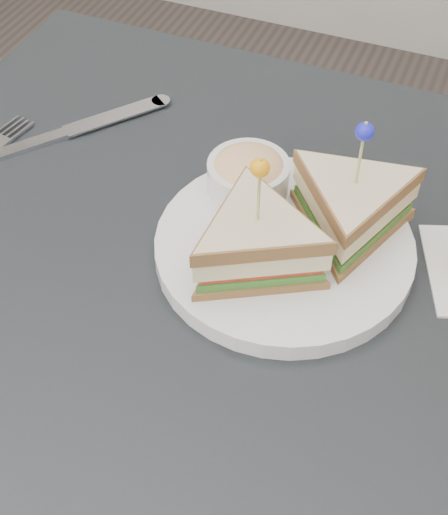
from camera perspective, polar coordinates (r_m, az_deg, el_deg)
table at (r=0.71m, az=-1.06°, el=-7.22°), size 0.80×0.80×0.75m
plate_meal at (r=0.66m, az=5.59°, el=2.64°), size 0.27×0.26×0.14m
cutlery_knife at (r=0.84m, az=-11.87°, el=9.90°), size 0.15×0.19×0.01m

